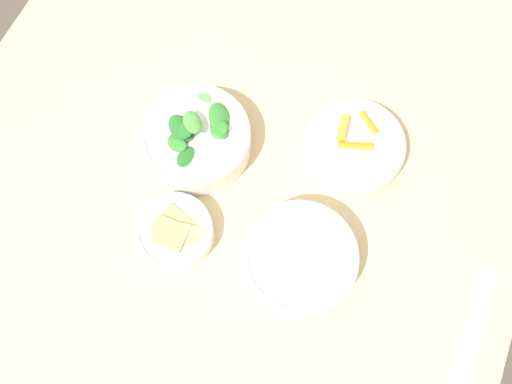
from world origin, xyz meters
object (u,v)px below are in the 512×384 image
bowl_carrots (353,148)px  bowl_cookies (175,231)px  bowl_beans_hotdog (299,259)px  ruler (465,357)px  bowl_greens (197,138)px

bowl_carrots → bowl_cookies: (0.25, -0.22, -0.01)m
bowl_beans_hotdog → bowl_cookies: 0.21m
bowl_beans_hotdog → bowl_cookies: bowl_beans_hotdog is taller
ruler → bowl_greens: bearing=-106.9°
bowl_beans_hotdog → ruler: 0.29m
bowl_greens → bowl_beans_hotdog: (0.12, 0.24, -0.00)m
bowl_cookies → bowl_greens: bearing=-168.1°
bowl_cookies → bowl_beans_hotdog: bearing=99.7°
bowl_carrots → bowl_greens: size_ratio=0.91×
bowl_beans_hotdog → bowl_cookies: size_ratio=1.42×
bowl_beans_hotdog → ruler: bearing=82.9°
bowl_greens → bowl_cookies: (0.16, 0.03, -0.01)m
bowl_cookies → bowl_carrots: bearing=138.9°
bowl_beans_hotdog → bowl_carrots: bearing=176.3°
bowl_carrots → bowl_greens: bowl_greens is taller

